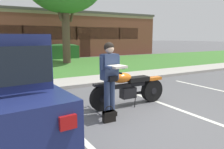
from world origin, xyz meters
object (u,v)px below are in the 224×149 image
(handbag, at_px, (109,115))
(hedge_center_left, at_px, (62,51))
(motorcycle, at_px, (131,87))
(rider_person, at_px, (110,73))
(hedge_left, at_px, (6,53))
(brick_building, at_px, (15,34))

(handbag, bearing_deg, hedge_center_left, 77.79)
(motorcycle, height_order, rider_person, rider_person)
(handbag, bearing_deg, hedge_left, 95.25)
(hedge_left, bearing_deg, handbag, -84.75)
(motorcycle, height_order, hedge_left, motorcycle)
(rider_person, bearing_deg, motorcycle, 25.50)
(hedge_left, xyz_separation_m, brick_building, (1.31, 6.70, 1.38))
(hedge_left, relative_size, hedge_center_left, 1.32)
(hedge_center_left, height_order, brick_building, brick_building)
(rider_person, relative_size, hedge_left, 0.50)
(handbag, height_order, hedge_center_left, hedge_center_left)
(hedge_center_left, relative_size, brick_building, 0.10)
(motorcycle, relative_size, handbag, 6.23)
(rider_person, height_order, hedge_center_left, rider_person)
(handbag, height_order, hedge_left, hedge_left)
(hedge_left, height_order, hedge_center_left, same)
(hedge_left, distance_m, hedge_center_left, 4.11)
(rider_person, relative_size, hedge_center_left, 0.66)
(rider_person, bearing_deg, hedge_center_left, 78.33)
(rider_person, xyz_separation_m, hedge_left, (-1.42, 13.01, -0.36))
(handbag, relative_size, hedge_left, 0.11)
(hedge_center_left, bearing_deg, brick_building, 112.68)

